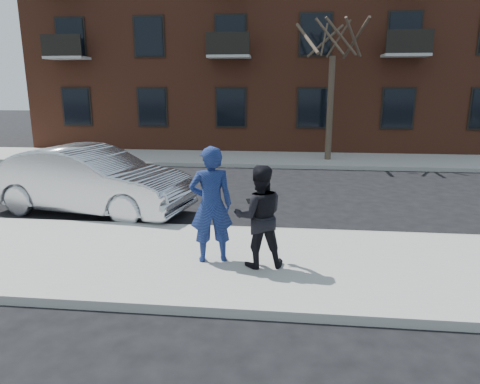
# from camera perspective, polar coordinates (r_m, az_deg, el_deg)

# --- Properties ---
(ground) EXTENTS (100.00, 100.00, 0.00)m
(ground) POSITION_cam_1_polar(r_m,az_deg,el_deg) (8.40, -13.57, -8.44)
(ground) COLOR black
(ground) RESTS_ON ground
(near_sidewalk) EXTENTS (50.00, 3.50, 0.15)m
(near_sidewalk) POSITION_cam_1_polar(r_m,az_deg,el_deg) (8.16, -14.19, -8.59)
(near_sidewalk) COLOR #9A9891
(near_sidewalk) RESTS_ON ground
(near_curb) EXTENTS (50.00, 0.10, 0.15)m
(near_curb) POSITION_cam_1_polar(r_m,az_deg,el_deg) (9.75, -10.55, -4.66)
(near_curb) COLOR #999691
(near_curb) RESTS_ON ground
(far_sidewalk) EXTENTS (50.00, 3.50, 0.15)m
(far_sidewalk) POSITION_cam_1_polar(r_m,az_deg,el_deg) (18.99, -2.17, 4.54)
(far_sidewalk) COLOR #9A9891
(far_sidewalk) RESTS_ON ground
(far_curb) EXTENTS (50.00, 0.10, 0.15)m
(far_curb) POSITION_cam_1_polar(r_m,az_deg,el_deg) (17.24, -3.04, 3.58)
(far_curb) COLOR #999691
(far_curb) RESTS_ON ground
(apartment_building) EXTENTS (24.30, 10.30, 12.30)m
(apartment_building) POSITION_cam_1_polar(r_m,az_deg,el_deg) (25.48, 4.84, 20.57)
(apartment_building) COLOR brown
(apartment_building) RESTS_ON ground
(street_tree) EXTENTS (3.60, 3.60, 6.80)m
(street_tree) POSITION_cam_1_polar(r_m,az_deg,el_deg) (18.53, 12.44, 20.93)
(street_tree) COLOR #382D21
(street_tree) RESTS_ON far_sidewalk
(silver_sedan) EXTENTS (5.37, 2.75, 1.69)m
(silver_sedan) POSITION_cam_1_polar(r_m,az_deg,el_deg) (11.40, -19.33, 1.48)
(silver_sedan) COLOR #B7BABF
(silver_sedan) RESTS_ON ground
(man_hoodie) EXTENTS (0.84, 0.66, 2.03)m
(man_hoodie) POSITION_cam_1_polar(r_m,az_deg,el_deg) (7.34, -3.87, -1.70)
(man_hoodie) COLOR navy
(man_hoodie) RESTS_ON near_sidewalk
(man_peacoat) EXTENTS (0.97, 0.82, 1.75)m
(man_peacoat) POSITION_cam_1_polar(r_m,az_deg,el_deg) (7.16, 2.57, -3.28)
(man_peacoat) COLOR black
(man_peacoat) RESTS_ON near_sidewalk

